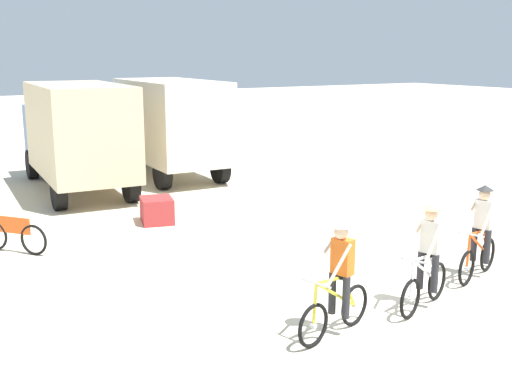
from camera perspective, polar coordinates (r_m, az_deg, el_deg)
The scene contains 8 objects.
ground_plane at distance 11.70m, azimuth 9.06°, elevation -8.96°, with size 120.00×120.00×0.00m, color beige.
box_truck_tan_camper at distance 20.32m, azimuth -16.01°, elevation 5.30°, with size 2.73×6.87×3.35m.
box_truck_cream_rv at distance 22.42m, azimuth -8.22°, elevation 6.28°, with size 2.53×6.80×3.35m.
cyclist_orange_shirt at distance 9.70m, azimuth 7.44°, elevation -8.16°, with size 1.68×0.66×1.82m.
cyclist_cowboy_hat at distance 10.99m, azimuth 15.27°, elevation -5.99°, with size 1.64×0.74×1.82m.
cyclist_near_camera at distance 12.77m, azimuth 19.70°, elevation -3.71°, with size 1.65×0.72×1.82m.
bicycle_spare at distance 14.61m, azimuth -21.14°, elevation -3.66°, with size 1.14×1.38×0.97m.
supply_crate at distance 16.25m, azimuth -8.97°, elevation -1.65°, with size 0.78×0.90×0.64m, color #9E2D2D.
Camera 1 is at (-7.02, -8.34, 4.25)m, focal length 44.10 mm.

